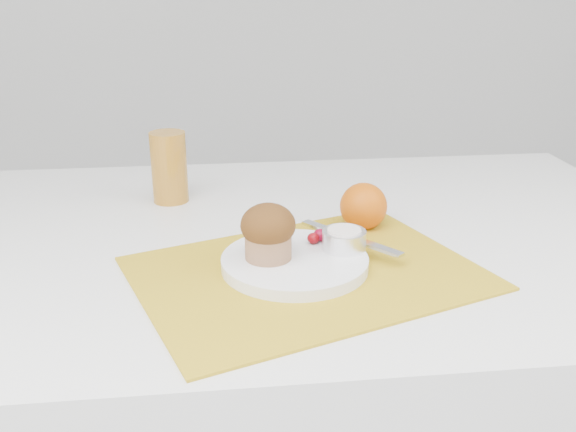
{
  "coord_description": "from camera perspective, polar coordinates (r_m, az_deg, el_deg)",
  "views": [
    {
      "loc": [
        -0.15,
        -0.88,
        1.14
      ],
      "look_at": [
        -0.05,
        -0.01,
        0.8
      ],
      "focal_mm": 40.0,
      "sensor_mm": 36.0,
      "label": 1
    }
  ],
  "objects": [
    {
      "name": "ramekin",
      "position": [
        0.91,
        5.0,
        -2.12
      ],
      "size": [
        0.07,
        0.07,
        0.03
      ],
      "primitive_type": "cylinder",
      "rotation": [
        0.0,
        0.0,
        0.22
      ],
      "color": "white",
      "rests_on": "plate"
    },
    {
      "name": "table",
      "position": [
        1.22,
        2.15,
        -17.89
      ],
      "size": [
        1.2,
        0.8,
        0.75
      ],
      "primitive_type": "cube",
      "color": "white",
      "rests_on": "ground"
    },
    {
      "name": "muffin",
      "position": [
        0.87,
        -1.78,
        -1.37
      ],
      "size": [
        0.08,
        0.08,
        0.08
      ],
      "color": "#AA7752",
      "rests_on": "plate"
    },
    {
      "name": "placemat",
      "position": [
        0.88,
        1.7,
        -5.09
      ],
      "size": [
        0.53,
        0.46,
        0.0
      ],
      "primitive_type": "cube",
      "rotation": [
        0.0,
        0.0,
        0.35
      ],
      "color": "gold",
      "rests_on": "table"
    },
    {
      "name": "orange",
      "position": [
        1.03,
        6.72,
        0.86
      ],
      "size": [
        0.08,
        0.08,
        0.08
      ],
      "primitive_type": "sphere",
      "color": "#DB5E07",
      "rests_on": "table"
    },
    {
      "name": "butter_knife",
      "position": [
        0.94,
        5.56,
        -1.92
      ],
      "size": [
        0.13,
        0.15,
        0.0
      ],
      "primitive_type": "cube",
      "rotation": [
        0.0,
        0.0,
        -0.89
      ],
      "color": "silver",
      "rests_on": "plate"
    },
    {
      "name": "raspberry_near",
      "position": [
        0.92,
        2.26,
        -1.99
      ],
      "size": [
        0.02,
        0.02,
        0.02
      ],
      "primitive_type": "ellipsoid",
      "color": "#5C0207",
      "rests_on": "plate"
    },
    {
      "name": "cream",
      "position": [
        0.9,
        5.02,
        -1.34
      ],
      "size": [
        0.06,
        0.06,
        0.01
      ],
      "primitive_type": "cylinder",
      "rotation": [
        0.0,
        0.0,
        -0.29
      ],
      "color": "white",
      "rests_on": "ramekin"
    },
    {
      "name": "plate",
      "position": [
        0.89,
        0.6,
        -4.13
      ],
      "size": [
        0.25,
        0.25,
        0.02
      ],
      "primitive_type": "cylinder",
      "rotation": [
        0.0,
        0.0,
        0.24
      ],
      "color": "white",
      "rests_on": "placemat"
    },
    {
      "name": "raspberry_far",
      "position": [
        0.93,
        2.87,
        -1.69
      ],
      "size": [
        0.02,
        0.02,
        0.02
      ],
      "primitive_type": "ellipsoid",
      "color": "#5C0216",
      "rests_on": "plate"
    },
    {
      "name": "juice_glass",
      "position": [
        1.16,
        -10.52,
        4.28
      ],
      "size": [
        0.07,
        0.07,
        0.13
      ],
      "primitive_type": "cylinder",
      "rotation": [
        0.0,
        0.0,
        -0.04
      ],
      "color": "#B47721",
      "rests_on": "table"
    }
  ]
}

